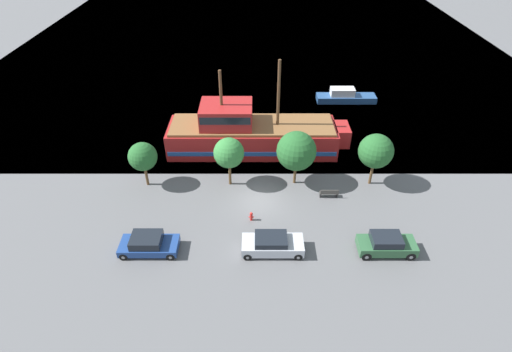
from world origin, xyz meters
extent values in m
plane|color=#5B5B5E|center=(0.00, 0.00, 0.00)|extent=(160.00, 160.00, 0.00)
plane|color=teal|center=(0.00, 44.00, 0.00)|extent=(80.00, 80.00, 0.00)
cube|color=#A31E1E|center=(-0.67, 8.39, 1.31)|extent=(16.55, 4.83, 2.62)
cube|color=#234C93|center=(-0.67, 8.39, 0.92)|extent=(16.22, 4.91, 0.45)
cube|color=#A31E1E|center=(8.21, 8.39, 1.70)|extent=(1.40, 2.66, 1.83)
cube|color=brown|center=(-0.67, 8.39, 2.74)|extent=(15.89, 4.45, 0.25)
cube|color=#A31E1E|center=(-3.15, 8.39, 3.90)|extent=(4.97, 3.87, 2.06)
cube|color=black|center=(-3.15, 8.39, 4.20)|extent=(4.72, 3.93, 0.74)
cylinder|color=#4C331E|center=(1.82, 8.39, 6.08)|extent=(0.28, 0.28, 6.43)
cylinder|color=#4C331E|center=(-3.56, 8.39, 5.60)|extent=(0.28, 0.28, 5.46)
cube|color=navy|center=(10.90, 19.58, 0.39)|extent=(7.25, 1.91, 0.77)
cube|color=silver|center=(10.36, 19.58, 1.24)|extent=(2.90, 1.49, 0.94)
cube|color=black|center=(11.23, 19.58, 1.24)|extent=(0.12, 1.34, 0.75)
cube|color=navy|center=(-8.06, -5.69, 0.51)|extent=(4.21, 1.93, 0.55)
cube|color=black|center=(-8.18, -5.69, 1.10)|extent=(2.19, 1.74, 0.63)
cylinder|color=black|center=(-6.38, -6.56, 0.31)|extent=(0.61, 0.22, 0.61)
cylinder|color=gray|center=(-6.38, -6.56, 0.31)|extent=(0.23, 0.25, 0.23)
cylinder|color=black|center=(-6.38, -4.81, 0.31)|extent=(0.61, 0.22, 0.61)
cylinder|color=gray|center=(-6.38, -4.81, 0.31)|extent=(0.23, 0.25, 0.23)
cylinder|color=black|center=(-9.73, -6.56, 0.31)|extent=(0.61, 0.22, 0.61)
cylinder|color=gray|center=(-9.73, -6.56, 0.31)|extent=(0.23, 0.25, 0.23)
cylinder|color=black|center=(-9.73, -4.81, 0.31)|extent=(0.61, 0.22, 0.61)
cylinder|color=gray|center=(-9.73, -4.81, 0.31)|extent=(0.23, 0.25, 0.23)
cube|color=#2D5B38|center=(9.16, -5.80, 0.62)|extent=(4.14, 1.74, 0.72)
cube|color=black|center=(9.04, -5.80, 1.27)|extent=(2.15, 1.56, 0.57)
cylinder|color=black|center=(10.74, -6.58, 0.35)|extent=(0.70, 0.22, 0.70)
cylinder|color=gray|center=(10.74, -6.58, 0.35)|extent=(0.27, 0.25, 0.27)
cylinder|color=black|center=(10.74, -5.02, 0.35)|extent=(0.70, 0.22, 0.70)
cylinder|color=gray|center=(10.74, -5.02, 0.35)|extent=(0.27, 0.25, 0.27)
cylinder|color=black|center=(7.59, -6.58, 0.35)|extent=(0.70, 0.22, 0.70)
cylinder|color=gray|center=(7.59, -6.58, 0.35)|extent=(0.27, 0.25, 0.27)
cylinder|color=black|center=(7.59, -5.02, 0.35)|extent=(0.70, 0.22, 0.70)
cylinder|color=gray|center=(7.59, -5.02, 0.35)|extent=(0.27, 0.25, 0.27)
cube|color=#B7BCC6|center=(0.92, -5.73, 0.60)|extent=(4.46, 1.86, 0.75)
cube|color=black|center=(0.79, -5.73, 1.20)|extent=(2.32, 1.67, 0.46)
cylinder|color=black|center=(2.73, -6.57, 0.30)|extent=(0.60, 0.22, 0.60)
cylinder|color=gray|center=(2.73, -6.57, 0.30)|extent=(0.23, 0.25, 0.23)
cylinder|color=black|center=(2.73, -4.89, 0.30)|extent=(0.60, 0.22, 0.60)
cylinder|color=gray|center=(2.73, -4.89, 0.30)|extent=(0.23, 0.25, 0.23)
cylinder|color=black|center=(-0.89, -6.57, 0.30)|extent=(0.60, 0.22, 0.60)
cylinder|color=gray|center=(-0.89, -6.57, 0.30)|extent=(0.23, 0.25, 0.23)
cylinder|color=black|center=(-0.89, -4.89, 0.30)|extent=(0.60, 0.22, 0.60)
cylinder|color=gray|center=(-0.89, -4.89, 0.30)|extent=(0.23, 0.25, 0.23)
cylinder|color=red|center=(-0.66, -2.35, 0.28)|extent=(0.22, 0.22, 0.56)
sphere|color=red|center=(-0.66, -2.35, 0.64)|extent=(0.25, 0.25, 0.25)
cylinder|color=red|center=(-0.82, -2.35, 0.31)|extent=(0.10, 0.09, 0.09)
cylinder|color=red|center=(-0.50, -2.35, 0.31)|extent=(0.10, 0.09, 0.09)
cube|color=#4C4742|center=(5.97, 0.63, 0.42)|extent=(1.58, 0.45, 0.05)
cube|color=#4C4742|center=(5.97, 0.43, 0.65)|extent=(1.58, 0.06, 0.40)
cube|color=#2D2D2D|center=(5.24, 0.63, 0.20)|extent=(0.12, 0.36, 0.40)
cube|color=#2D2D2D|center=(6.70, 0.63, 0.20)|extent=(0.12, 0.36, 0.40)
cylinder|color=brown|center=(-9.99, 2.39, 0.96)|extent=(0.24, 0.24, 1.92)
sphere|color=#235B28|center=(-9.99, 2.39, 2.97)|extent=(2.48, 2.48, 2.48)
cylinder|color=brown|center=(-2.60, 2.48, 1.09)|extent=(0.24, 0.24, 2.17)
sphere|color=#337A38|center=(-2.60, 2.48, 3.29)|extent=(2.64, 2.64, 2.64)
cylinder|color=brown|center=(3.17, 2.67, 0.95)|extent=(0.24, 0.24, 1.90)
sphere|color=#235B28|center=(3.17, 2.67, 3.36)|extent=(3.44, 3.44, 3.44)
cylinder|color=brown|center=(9.94, 2.57, 1.07)|extent=(0.24, 0.24, 2.14)
sphere|color=#235B28|center=(9.94, 2.57, 3.41)|extent=(2.98, 2.98, 2.98)
camera|label=1|loc=(-0.29, -26.18, 21.65)|focal=28.00mm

